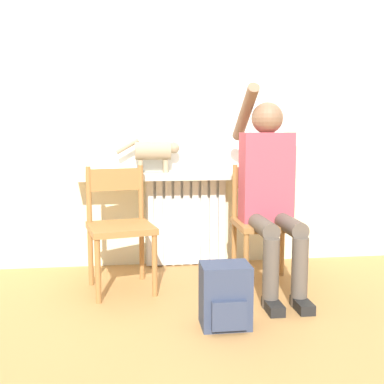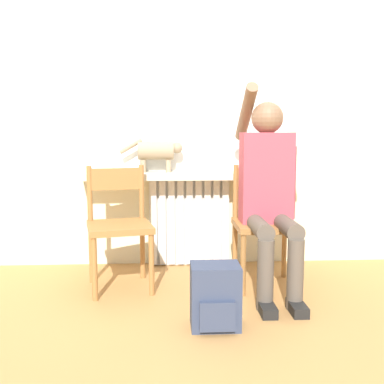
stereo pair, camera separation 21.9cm
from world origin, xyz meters
TOP-DOWN VIEW (x-y plane):
  - ground_plane at (0.00, 0.00)m, footprint 12.00×12.00m
  - wall_with_window at (0.00, 1.23)m, footprint 7.00×0.06m
  - radiator at (-0.00, 1.15)m, footprint 0.63×0.08m
  - windowsill at (0.00, 1.07)m, footprint 1.68×0.27m
  - window_glass at (0.00, 1.20)m, footprint 1.61×0.01m
  - chair_left at (-0.50, 0.65)m, footprint 0.49×0.49m
  - chair_right at (0.49, 0.65)m, footprint 0.41×0.41m
  - person at (0.49, 0.55)m, footprint 0.36×0.99m
  - cat at (-0.25, 1.10)m, footprint 0.48×0.14m
  - backpack at (0.08, -0.03)m, footprint 0.27×0.23m

SIDE VIEW (x-z plane):
  - ground_plane at x=0.00m, z-range 0.00..0.00m
  - backpack at x=0.08m, z-range 0.00..0.35m
  - radiator at x=0.00m, z-range 0.00..0.70m
  - chair_left at x=-0.50m, z-range 0.03..0.85m
  - chair_right at x=0.49m, z-range 0.03..0.85m
  - person at x=0.49m, z-range 0.01..1.39m
  - windowsill at x=0.00m, z-range 0.70..0.75m
  - cat at x=-0.25m, z-range 0.78..1.04m
  - wall_with_window at x=0.00m, z-range 0.00..2.70m
  - window_glass at x=0.00m, z-range 0.75..2.04m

